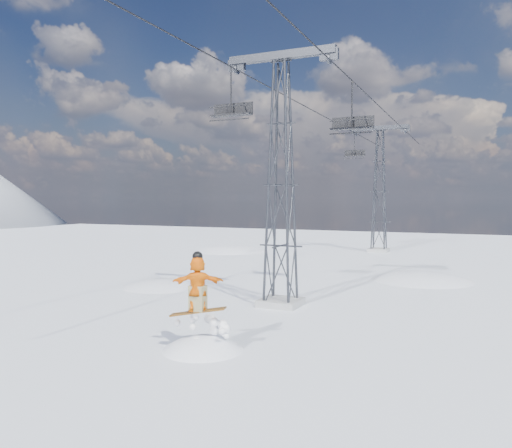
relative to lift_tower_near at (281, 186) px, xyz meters
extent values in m
plane|color=white|center=(-0.80, -8.00, -5.47)|extent=(120.00, 120.00, 0.00)
sphere|color=white|center=(-7.80, 2.00, -13.12)|extent=(16.00, 16.00, 16.00)
sphere|color=white|center=(5.20, 10.00, -14.97)|extent=(20.00, 20.00, 20.00)
sphere|color=white|center=(-12.80, 20.00, -15.87)|extent=(22.00, 22.00, 22.00)
cube|color=#999999|center=(0.00, 0.00, -5.32)|extent=(1.80, 1.80, 0.30)
cube|color=#32353B|center=(0.00, 0.00, 5.78)|extent=(5.00, 0.35, 0.35)
cube|color=#32353B|center=(-2.20, 0.00, 5.58)|extent=(0.80, 0.25, 0.50)
cube|color=#32353B|center=(2.20, 0.00, 5.58)|extent=(0.80, 0.25, 0.50)
cube|color=#999999|center=(0.00, 25.00, -5.32)|extent=(1.80, 1.80, 0.30)
cube|color=#32353B|center=(0.00, 25.00, 5.78)|extent=(5.00, 0.35, 0.35)
cube|color=#32353B|center=(-2.20, 25.00, 5.58)|extent=(0.80, 0.25, 0.50)
cube|color=#32353B|center=(2.20, 25.00, 5.58)|extent=(0.80, 0.25, 0.50)
cylinder|color=black|center=(-2.20, 11.50, 5.38)|extent=(0.06, 51.00, 0.06)
cylinder|color=black|center=(2.20, 11.50, 5.38)|extent=(0.06, 51.00, 0.06)
sphere|color=white|center=(0.08, -7.22, -7.22)|extent=(4.40, 4.40, 4.40)
cube|color=#AD6617|center=(0.08, -7.52, -4.15)|extent=(1.83, 0.73, 0.35)
imported|color=orange|center=(0.08, -7.52, -3.26)|extent=(1.69, 1.21, 1.76)
cube|color=#898155|center=(0.08, -7.52, -3.73)|extent=(0.61, 0.56, 0.81)
sphere|color=black|center=(0.08, -7.52, -2.40)|extent=(0.33, 0.33, 0.33)
cylinder|color=black|center=(-2.20, -0.60, 4.30)|extent=(0.08, 0.08, 2.16)
cube|color=black|center=(-2.20, -0.60, 3.22)|extent=(1.97, 0.44, 0.08)
cube|color=black|center=(-2.20, -0.38, 3.51)|extent=(1.97, 0.06, 0.54)
cylinder|color=black|center=(-2.20, -0.85, 2.97)|extent=(1.97, 0.06, 0.06)
cylinder|color=black|center=(-2.20, -0.90, 3.56)|extent=(1.97, 0.05, 0.05)
cylinder|color=black|center=(2.20, 4.30, 4.18)|extent=(0.09, 0.09, 2.39)
cube|color=black|center=(2.20, 4.30, 2.99)|extent=(2.18, 0.49, 0.09)
cube|color=black|center=(2.20, 4.54, 3.31)|extent=(2.18, 0.07, 0.60)
cylinder|color=black|center=(2.20, 4.03, 2.72)|extent=(2.18, 0.07, 0.07)
cylinder|color=black|center=(2.20, 3.98, 3.37)|extent=(2.18, 0.05, 0.05)
cylinder|color=black|center=(-2.20, 24.41, 4.34)|extent=(0.08, 0.08, 2.09)
cube|color=black|center=(-2.20, 24.41, 3.29)|extent=(1.90, 0.43, 0.08)
cube|color=black|center=(-2.20, 24.62, 3.58)|extent=(1.90, 0.06, 0.52)
cylinder|color=black|center=(-2.20, 24.18, 3.06)|extent=(1.90, 0.06, 0.06)
cylinder|color=black|center=(-2.20, 24.13, 3.63)|extent=(1.90, 0.05, 0.05)
camera|label=1|loc=(8.08, -21.06, -0.55)|focal=35.00mm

